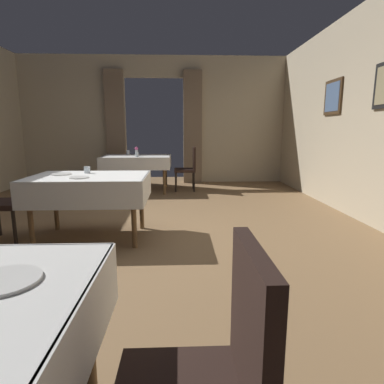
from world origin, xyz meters
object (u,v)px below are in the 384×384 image
dining_table_far (137,160)px  flower_vase_far (137,151)px  glass_mid_a (87,170)px  chair_far_right (189,166)px  glass_far_b (128,152)px  glass_far_c (137,155)px  dining_table_mid (90,184)px  plate_mid_b (79,177)px  plate_mid_c (61,174)px  chair_near_right (211,380)px  plate_near_b (4,280)px

dining_table_far → flower_vase_far: bearing=98.2°
glass_mid_a → flower_vase_far: 2.83m
chair_far_right → glass_far_b: bearing=170.0°
chair_far_right → glass_far_c: size_ratio=10.31×
dining_table_mid → glass_far_b: bearing=91.2°
dining_table_mid → plate_mid_b: 0.23m
glass_mid_a → flower_vase_far: size_ratio=0.45×
plate_mid_b → plate_mid_c: (-0.29, 0.28, 0.00)m
chair_near_right → flower_vase_far: 5.95m
plate_mid_b → glass_far_b: size_ratio=2.08×
plate_near_b → plate_mid_b: size_ratio=1.14×
chair_near_right → glass_far_b: (-1.20, 6.10, 0.29)m
glass_far_b → flower_vase_far: bearing=-47.5°
plate_near_b → flower_vase_far: (-0.30, 5.67, 0.09)m
dining_table_mid → glass_far_b: 3.28m
plate_mid_b → glass_far_c: bearing=85.0°
dining_table_mid → plate_mid_b: size_ratio=6.33×
plate_near_b → glass_far_c: glass_far_c is taller
glass_mid_a → plate_mid_b: size_ratio=0.39×
flower_vase_far → glass_mid_a: bearing=-94.6°
dining_table_mid → chair_far_right: chair_far_right is taller
chair_far_right → plate_mid_c: (-1.59, -2.95, 0.24)m
dining_table_mid → plate_mid_b: (-0.06, -0.19, 0.11)m
chair_near_right → glass_far_b: chair_near_right is taller
dining_table_far → glass_mid_a: 2.78m
plate_mid_c → glass_far_b: 3.20m
dining_table_far → glass_far_c: (0.04, -0.29, 0.13)m
glass_mid_a → glass_far_b: bearing=89.8°
dining_table_mid → glass_far_b: size_ratio=13.15×
dining_table_far → chair_far_right: bearing=3.2°
dining_table_mid → glass_far_b: glass_far_b is taller
plate_near_b → flower_vase_far: bearing=93.0°
dining_table_far → chair_far_right: 1.10m
glass_mid_a → dining_table_mid: bearing=-69.4°
glass_mid_a → plate_mid_b: 0.41m
chair_near_right → plate_mid_c: (-1.48, 2.92, 0.24)m
plate_mid_b → plate_mid_c: bearing=136.1°
glass_mid_a → flower_vase_far: flower_vase_far is taller
chair_near_right → flower_vase_far: (-0.98, 5.86, 0.33)m
dining_table_mid → flower_vase_far: (0.15, 3.04, 0.20)m
plate_near_b → chair_far_right: bearing=82.0°
chair_far_right → plate_mid_b: bearing=-111.9°
plate_mid_c → glass_far_c: size_ratio=2.54×
chair_near_right → glass_far_b: 6.22m
chair_near_right → glass_mid_a: size_ratio=11.38×
chair_near_right → chair_far_right: same height
dining_table_far → plate_mid_b: 3.18m
plate_mid_c → glass_far_c: (0.55, 2.60, 0.04)m
dining_table_mid → flower_vase_far: 3.05m
flower_vase_far → glass_far_b: flower_vase_far is taller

